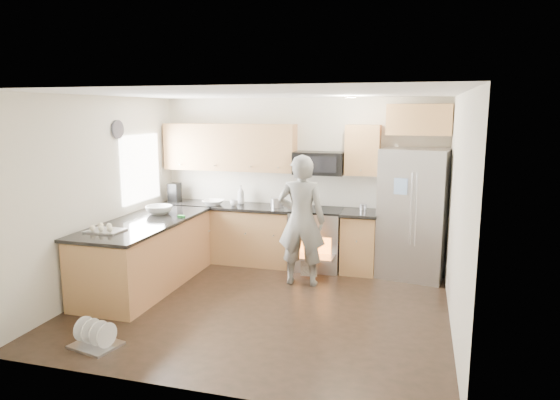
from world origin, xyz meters
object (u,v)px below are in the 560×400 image
(person, at_px, (301,220))
(dish_rack, at_px, (96,339))
(stove_range, at_px, (317,225))
(refrigerator, at_px, (413,213))

(person, height_order, dish_rack, person)
(stove_range, distance_m, dish_rack, 3.66)
(refrigerator, distance_m, person, 1.67)
(refrigerator, relative_size, dish_rack, 3.49)
(refrigerator, xyz_separation_m, person, (-1.48, -0.78, -0.03))
(dish_rack, bearing_deg, refrigerator, 46.14)
(stove_range, distance_m, refrigerator, 1.44)
(stove_range, bearing_deg, person, -94.57)
(refrigerator, distance_m, dish_rack, 4.54)
(refrigerator, xyz_separation_m, dish_rack, (-3.09, -3.21, -0.86))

